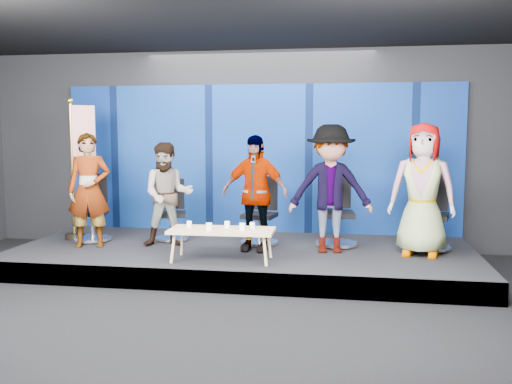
# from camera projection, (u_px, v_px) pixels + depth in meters

# --- Properties ---
(ground) EXTENTS (10.00, 10.00, 0.00)m
(ground) POSITION_uv_depth(u_px,v_px,m) (202.00, 319.00, 6.39)
(ground) COLOR black
(ground) RESTS_ON ground
(room_walls) EXTENTS (10.02, 8.02, 3.51)m
(room_walls) POSITION_uv_depth(u_px,v_px,m) (200.00, 100.00, 6.12)
(room_walls) COLOR black
(room_walls) RESTS_ON ground
(riser) EXTENTS (7.00, 3.00, 0.30)m
(riser) POSITION_uv_depth(u_px,v_px,m) (244.00, 257.00, 8.83)
(riser) COLOR black
(riser) RESTS_ON ground
(backdrop) EXTENTS (7.00, 0.08, 2.60)m
(backdrop) POSITION_uv_depth(u_px,v_px,m) (259.00, 159.00, 10.09)
(backdrop) COLOR navy
(backdrop) RESTS_ON riser
(chair_a) EXTENTS (0.77, 0.77, 1.09)m
(chair_a) POSITION_uv_depth(u_px,v_px,m) (93.00, 219.00, 9.33)
(chair_a) COLOR silver
(chair_a) RESTS_ON riser
(panelist_a) EXTENTS (0.74, 0.59, 1.77)m
(panelist_a) POSITION_uv_depth(u_px,v_px,m) (89.00, 190.00, 8.78)
(panelist_a) COLOR black
(panelist_a) RESTS_ON riser
(chair_b) EXTENTS (0.69, 0.69, 1.00)m
(chair_b) POSITION_uv_depth(u_px,v_px,m) (172.00, 220.00, 9.40)
(chair_b) COLOR silver
(chair_b) RESTS_ON riser
(panelist_b) EXTENTS (0.92, 0.80, 1.62)m
(panelist_b) POSITION_uv_depth(u_px,v_px,m) (168.00, 195.00, 8.85)
(panelist_b) COLOR black
(panelist_b) RESTS_ON riser
(chair_c) EXTENTS (0.69, 0.69, 1.07)m
(chair_c) POSITION_uv_depth(u_px,v_px,m) (260.00, 222.00, 9.06)
(chair_c) COLOR silver
(chair_c) RESTS_ON riser
(panelist_c) EXTENTS (1.07, 0.58, 1.74)m
(panelist_c) POSITION_uv_depth(u_px,v_px,m) (255.00, 193.00, 8.51)
(panelist_c) COLOR black
(panelist_c) RESTS_ON riser
(chair_d) EXTENTS (0.73, 0.73, 1.17)m
(chair_d) POSITION_uv_depth(u_px,v_px,m) (336.00, 221.00, 8.93)
(chair_d) COLOR silver
(chair_d) RESTS_ON riser
(panelist_d) EXTENTS (1.29, 0.83, 1.89)m
(panelist_d) POSITION_uv_depth(u_px,v_px,m) (331.00, 189.00, 8.39)
(panelist_d) COLOR black
(panelist_d) RESTS_ON riser
(chair_e) EXTENTS (0.80, 0.80, 1.18)m
(chair_e) POSITION_uv_depth(u_px,v_px,m) (430.00, 224.00, 8.67)
(chair_e) COLOR silver
(chair_e) RESTS_ON riser
(panelist_e) EXTENTS (1.05, 0.80, 1.92)m
(panelist_e) POSITION_uv_depth(u_px,v_px,m) (422.00, 190.00, 8.17)
(panelist_e) COLOR black
(panelist_e) RESTS_ON riser
(coffee_table) EXTENTS (1.46, 0.65, 0.45)m
(coffee_table) POSITION_uv_depth(u_px,v_px,m) (222.00, 231.00, 7.90)
(coffee_table) COLOR tan
(coffee_table) RESTS_ON riser
(mug_a) EXTENTS (0.07, 0.07, 0.09)m
(mug_a) POSITION_uv_depth(u_px,v_px,m) (189.00, 224.00, 8.04)
(mug_a) COLOR white
(mug_a) RESTS_ON coffee_table
(mug_b) EXTENTS (0.08, 0.08, 0.10)m
(mug_b) POSITION_uv_depth(u_px,v_px,m) (209.00, 226.00, 7.80)
(mug_b) COLOR white
(mug_b) RESTS_ON coffee_table
(mug_c) EXTENTS (0.08, 0.08, 0.09)m
(mug_c) POSITION_uv_depth(u_px,v_px,m) (227.00, 224.00, 7.98)
(mug_c) COLOR white
(mug_c) RESTS_ON coffee_table
(mug_d) EXTENTS (0.08, 0.08, 0.10)m
(mug_d) POSITION_uv_depth(u_px,v_px,m) (242.00, 227.00, 7.78)
(mug_d) COLOR white
(mug_d) RESTS_ON coffee_table
(mug_e) EXTENTS (0.07, 0.07, 0.09)m
(mug_e) POSITION_uv_depth(u_px,v_px,m) (252.00, 225.00, 7.92)
(mug_e) COLOR white
(mug_e) RESTS_ON coffee_table
(flag_stand) EXTENTS (0.50, 0.37, 2.33)m
(flag_stand) POSITION_uv_depth(u_px,v_px,m) (80.00, 165.00, 9.39)
(flag_stand) COLOR black
(flag_stand) RESTS_ON riser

